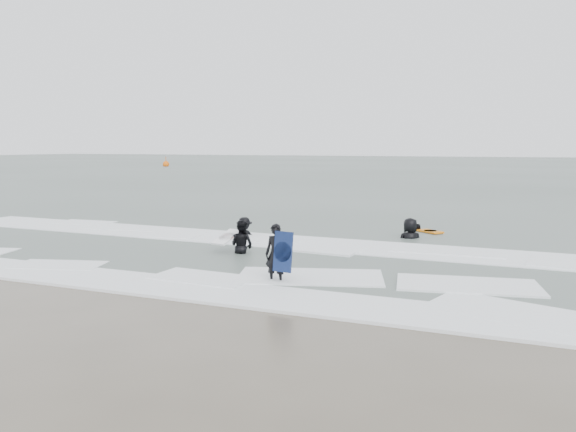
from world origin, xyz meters
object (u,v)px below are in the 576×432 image
at_px(surfer_wading, 242,254).
at_px(surfer_centre, 276,284).
at_px(surfer_breaker, 244,238).
at_px(surfer_right_near, 418,232).
at_px(surfer_right_far, 410,240).
at_px(buoy, 166,164).

bearing_deg(surfer_wading, surfer_centre, 140.86).
relative_size(surfer_centre, surfer_wading, 0.92).
relative_size(surfer_breaker, surfer_right_near, 1.09).
distance_m(surfer_breaker, surfer_right_far, 5.97).
bearing_deg(surfer_breaker, surfer_centre, -102.61).
relative_size(surfer_right_far, buoy, 1.17).
distance_m(surfer_centre, surfer_wading, 3.88).
xyz_separation_m(surfer_centre, buoy, (-46.88, 61.79, 0.42)).
relative_size(surfer_right_near, surfer_right_far, 0.77).
height_order(surfer_wading, surfer_right_near, surfer_wading).
xyz_separation_m(surfer_centre, surfer_right_near, (1.74, 9.57, 0.00)).
height_order(surfer_centre, surfer_right_far, surfer_right_far).
distance_m(surfer_breaker, surfer_right_near, 6.77).
xyz_separation_m(surfer_centre, surfer_wading, (-2.50, 2.97, 0.00)).
height_order(surfer_centre, surfer_breaker, surfer_breaker).
xyz_separation_m(surfer_right_far, buoy, (-48.64, 54.03, 0.42)).
distance_m(surfer_centre, buoy, 77.56).
height_order(surfer_wading, buoy, buoy).
bearing_deg(surfer_breaker, buoy, 81.09).
bearing_deg(surfer_right_near, surfer_centre, 55.83).
height_order(surfer_centre, surfer_wading, surfer_wading).
height_order(surfer_right_near, buoy, buoy).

